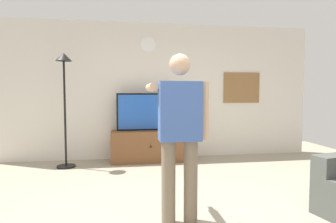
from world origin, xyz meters
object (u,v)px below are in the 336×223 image
at_px(television, 149,112).
at_px(wall_clock, 148,45).
at_px(framed_picture, 241,88).
at_px(floor_lamp, 64,86).
at_px(person_standing_nearer_lamp, 179,128).
at_px(tv_stand, 150,146).

bearing_deg(television, wall_clock, 90.00).
height_order(framed_picture, floor_lamp, floor_lamp).
relative_size(wall_clock, person_standing_nearer_lamp, 0.17).
xyz_separation_m(framed_picture, person_standing_nearer_lamp, (-1.89, -2.88, -0.47)).
height_order(wall_clock, framed_picture, wall_clock).
distance_m(tv_stand, wall_clock, 2.00).
xyz_separation_m(tv_stand, wall_clock, (0.00, 0.29, 1.98)).
bearing_deg(television, person_standing_nearer_lamp, -88.26).
bearing_deg(wall_clock, person_standing_nearer_lamp, -88.40).
bearing_deg(television, framed_picture, 7.19).
height_order(wall_clock, person_standing_nearer_lamp, wall_clock).
relative_size(television, floor_lamp, 0.62).
distance_m(wall_clock, framed_picture, 2.14).
xyz_separation_m(television, wall_clock, (0.00, 0.24, 1.32)).
bearing_deg(wall_clock, television, -90.00).
bearing_deg(person_standing_nearer_lamp, wall_clock, 91.60).
bearing_deg(floor_lamp, person_standing_nearer_lamp, -56.21).
bearing_deg(floor_lamp, framed_picture, 8.36).
bearing_deg(person_standing_nearer_lamp, television, 91.74).
height_order(television, wall_clock, wall_clock).
bearing_deg(person_standing_nearer_lamp, framed_picture, 56.73).
height_order(tv_stand, framed_picture, framed_picture).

